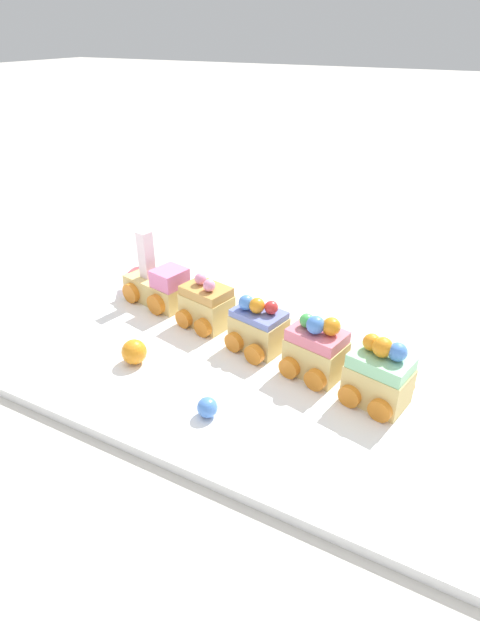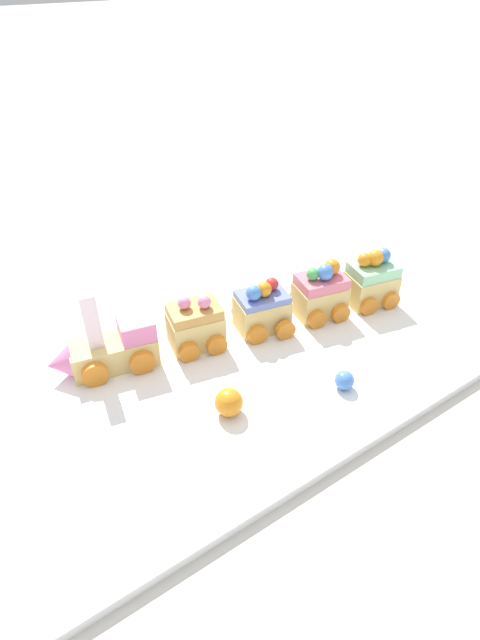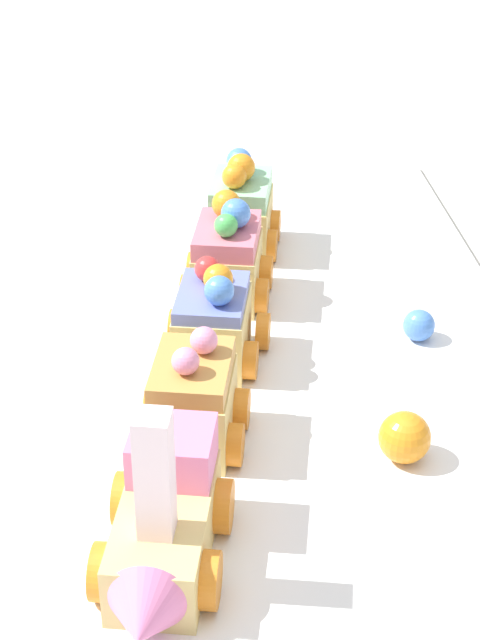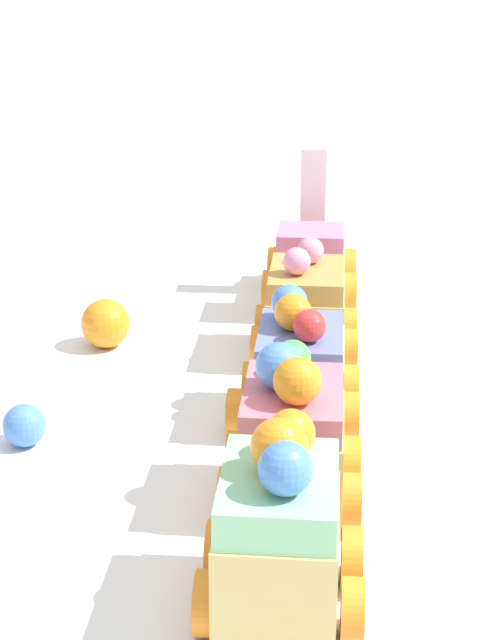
{
  "view_description": "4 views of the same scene",
  "coord_description": "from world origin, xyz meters",
  "px_view_note": "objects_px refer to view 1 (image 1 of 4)",
  "views": [
    {
      "loc": [
        -0.27,
        0.44,
        0.36
      ],
      "look_at": [
        -0.03,
        -0.01,
        0.06
      ],
      "focal_mm": 28.0,
      "sensor_mm": 36.0,
      "label": 1
    },
    {
      "loc": [
        0.27,
        0.38,
        0.41
      ],
      "look_at": [
        0.02,
        0.01,
        0.08
      ],
      "focal_mm": 28.0,
      "sensor_mm": 36.0,
      "label": 2
    },
    {
      "loc": [
        0.55,
        -0.08,
        0.4
      ],
      "look_at": [
        -0.0,
        -0.02,
        0.07
      ],
      "focal_mm": 60.0,
      "sensor_mm": 36.0,
      "label": 3
    },
    {
      "loc": [
        -0.55,
        0.05,
        0.26
      ],
      "look_at": [
        -0.0,
        -0.01,
        0.05
      ],
      "focal_mm": 60.0,
      "sensor_mm": 36.0,
      "label": 4
    }
  ],
  "objects_px": {
    "cake_car_mint": "(379,376)",
    "gumball_blue": "(207,407)",
    "cake_car_caramel": "(207,306)",
    "cake_car_strawberry": "(316,350)",
    "cake_car_blueberry": "(258,328)",
    "gumball_orange": "(134,352)",
    "cake_train_locomotive": "(154,284)"
  },
  "relations": [
    {
      "from": "cake_car_strawberry",
      "to": "gumball_orange",
      "type": "distance_m",
      "value": 0.22
    },
    {
      "from": "cake_car_caramel",
      "to": "cake_train_locomotive",
      "type": "bearing_deg",
      "value": -0.05
    },
    {
      "from": "cake_car_mint",
      "to": "gumball_blue",
      "type": "distance_m",
      "value": 0.18
    },
    {
      "from": "cake_car_mint",
      "to": "gumball_blue",
      "type": "bearing_deg",
      "value": 48.0
    },
    {
      "from": "cake_car_caramel",
      "to": "gumball_blue",
      "type": "xyz_separation_m",
      "value": [
        -0.1,
        0.16,
        -0.02
      ]
    },
    {
      "from": "cake_car_blueberry",
      "to": "gumball_blue",
      "type": "height_order",
      "value": "cake_car_blueberry"
    },
    {
      "from": "cake_car_strawberry",
      "to": "gumball_blue",
      "type": "relative_size",
      "value": 3.55
    },
    {
      "from": "cake_car_strawberry",
      "to": "cake_car_mint",
      "type": "distance_m",
      "value": 0.08
    },
    {
      "from": "cake_car_caramel",
      "to": "gumball_blue",
      "type": "bearing_deg",
      "value": 133.36
    },
    {
      "from": "cake_car_blueberry",
      "to": "gumball_blue",
      "type": "relative_size",
      "value": 3.33
    },
    {
      "from": "cake_car_mint",
      "to": "gumball_orange",
      "type": "height_order",
      "value": "cake_car_mint"
    },
    {
      "from": "gumball_blue",
      "to": "cake_car_blueberry",
      "type": "bearing_deg",
      "value": -85.36
    },
    {
      "from": "cake_train_locomotive",
      "to": "cake_car_blueberry",
      "type": "bearing_deg",
      "value": 179.91
    },
    {
      "from": "cake_car_strawberry",
      "to": "cake_train_locomotive",
      "type": "bearing_deg",
      "value": -0.05
    },
    {
      "from": "cake_car_caramel",
      "to": "cake_car_strawberry",
      "type": "xyz_separation_m",
      "value": [
        -0.17,
        0.04,
        0.0
      ]
    },
    {
      "from": "cake_car_blueberry",
      "to": "cake_car_caramel",
      "type": "bearing_deg",
      "value": -0.13
    },
    {
      "from": "cake_car_strawberry",
      "to": "gumball_orange",
      "type": "xyz_separation_m",
      "value": [
        0.2,
        0.08,
        -0.02
      ]
    },
    {
      "from": "cake_car_strawberry",
      "to": "gumball_orange",
      "type": "relative_size",
      "value": 2.56
    },
    {
      "from": "cake_car_caramel",
      "to": "cake_car_strawberry",
      "type": "bearing_deg",
      "value": 179.96
    },
    {
      "from": "gumball_orange",
      "to": "cake_car_caramel",
      "type": "bearing_deg",
      "value": -103.64
    },
    {
      "from": "cake_train_locomotive",
      "to": "cake_car_blueberry",
      "type": "height_order",
      "value": "cake_train_locomotive"
    },
    {
      "from": "cake_car_blueberry",
      "to": "cake_car_mint",
      "type": "distance_m",
      "value": 0.16
    },
    {
      "from": "cake_car_blueberry",
      "to": "gumball_blue",
      "type": "xyz_separation_m",
      "value": [
        -0.01,
        0.14,
        -0.02
      ]
    },
    {
      "from": "cake_car_caramel",
      "to": "cake_car_strawberry",
      "type": "height_order",
      "value": "cake_car_strawberry"
    },
    {
      "from": "cake_train_locomotive",
      "to": "cake_car_strawberry",
      "type": "relative_size",
      "value": 1.67
    },
    {
      "from": "cake_car_caramel",
      "to": "gumball_orange",
      "type": "xyz_separation_m",
      "value": [
        0.03,
        0.12,
        -0.01
      ]
    },
    {
      "from": "cake_car_caramel",
      "to": "gumball_blue",
      "type": "distance_m",
      "value": 0.19
    },
    {
      "from": "cake_car_strawberry",
      "to": "gumball_blue",
      "type": "distance_m",
      "value": 0.14
    },
    {
      "from": "gumball_orange",
      "to": "cake_car_blueberry",
      "type": "bearing_deg",
      "value": -138.79
    },
    {
      "from": "cake_car_caramel",
      "to": "gumball_orange",
      "type": "height_order",
      "value": "cake_car_caramel"
    },
    {
      "from": "cake_car_blueberry",
      "to": "gumball_orange",
      "type": "distance_m",
      "value": 0.15
    },
    {
      "from": "cake_train_locomotive",
      "to": "gumball_blue",
      "type": "height_order",
      "value": "cake_train_locomotive"
    }
  ]
}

